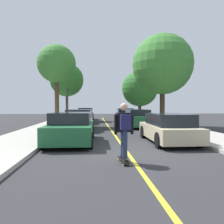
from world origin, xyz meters
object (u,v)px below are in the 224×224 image
at_px(parked_car_left_far, 83,116).
at_px(skateboard, 124,160).
at_px(street_tree_left_nearest, 57,64).
at_px(parked_car_left_nearest, 71,128).
at_px(streetlamp, 68,91).
at_px(street_tree_right_nearest, 162,65).
at_px(street_tree_left_near, 67,80).
at_px(parked_car_right_nearest, 168,128).
at_px(parked_car_left_farthest, 86,114).
at_px(parked_car_right_far, 125,115).
at_px(skateboarder, 124,128).
at_px(fire_hydrant, 48,127).
at_px(parked_car_right_near, 137,118).
at_px(street_tree_right_near, 140,89).
at_px(parked_car_left_near, 79,120).

relative_size(parked_car_left_far, skateboard, 5.21).
bearing_deg(street_tree_left_nearest, parked_car_left_nearest, -76.39).
distance_m(streetlamp, skateboard, 17.92).
relative_size(parked_car_left_far, street_tree_left_nearest, 0.68).
bearing_deg(parked_car_left_nearest, street_tree_right_nearest, 47.29).
bearing_deg(street_tree_right_nearest, street_tree_left_near, 136.35).
height_order(parked_car_left_nearest, parked_car_left_far, parked_car_left_nearest).
bearing_deg(parked_car_left_far, parked_car_right_nearest, -69.25).
bearing_deg(street_tree_left_near, parked_car_right_nearest, -67.14).
bearing_deg(street_tree_left_near, parked_car_left_farthest, 44.07).
relative_size(parked_car_right_far, streetlamp, 0.76).
height_order(skateboard, skateboarder, skateboarder).
distance_m(parked_car_left_farthest, fire_hydrant, 14.71).
height_order(parked_car_right_far, street_tree_left_nearest, street_tree_left_nearest).
relative_size(parked_car_left_nearest, street_tree_left_near, 0.67).
distance_m(street_tree_left_nearest, streetlamp, 5.53).
bearing_deg(street_tree_left_near, parked_car_right_near, -51.68).
bearing_deg(parked_car_right_nearest, skateboarder, -125.91).
relative_size(parked_car_left_nearest, parked_car_left_far, 0.96).
xyz_separation_m(parked_car_left_nearest, parked_car_right_nearest, (4.41, -0.22, -0.02)).
height_order(parked_car_right_near, street_tree_left_nearest, street_tree_left_nearest).
bearing_deg(parked_car_left_nearest, parked_car_right_nearest, -2.90).
distance_m(street_tree_left_near, fire_hydrant, 13.35).
bearing_deg(parked_car_left_farthest, street_tree_right_near, -12.92).
distance_m(parked_car_right_nearest, parked_car_right_near, 7.12).
height_order(parked_car_left_near, parked_car_left_farthest, parked_car_left_farthest).
height_order(parked_car_left_far, parked_car_right_far, parked_car_right_far).
distance_m(parked_car_right_near, streetlamp, 9.46).
relative_size(parked_car_right_near, skateboarder, 2.55).
bearing_deg(street_tree_right_nearest, street_tree_right_near, 90.00).
bearing_deg(parked_car_left_far, fire_hydrant, -99.40).
bearing_deg(fire_hydrant, parked_car_right_far, 62.00).
xyz_separation_m(street_tree_left_nearest, streetlamp, (0.27, 5.22, -1.79)).
relative_size(parked_car_left_far, street_tree_right_near, 0.78).
relative_size(parked_car_right_near, street_tree_right_nearest, 0.58).
relative_size(parked_car_left_near, street_tree_right_near, 0.76).
xyz_separation_m(parked_car_left_farthest, street_tree_left_nearest, (-2.02, -8.65, 4.39)).
relative_size(parked_car_left_nearest, parked_car_right_nearest, 1.01).
bearing_deg(parked_car_left_far, street_tree_right_nearest, -34.67).
xyz_separation_m(fire_hydrant, skateboard, (3.39, -6.03, -0.40)).
relative_size(street_tree_right_nearest, fire_hydrant, 10.30).
relative_size(parked_car_left_farthest, street_tree_left_near, 0.65).
distance_m(parked_car_left_near, street_tree_left_nearest, 5.63).
relative_size(fire_hydrant, skateboarder, 0.42).
relative_size(parked_car_left_far, parked_car_right_nearest, 1.05).
height_order(parked_car_left_near, parked_car_right_near, parked_car_left_near).
distance_m(parked_car_left_far, parked_car_right_nearest, 12.46).
bearing_deg(skateboarder, street_tree_left_near, 101.80).
bearing_deg(fire_hydrant, parked_car_right_nearest, -23.63).
distance_m(street_tree_right_nearest, street_tree_right_near, 8.64).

